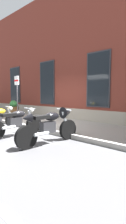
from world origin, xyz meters
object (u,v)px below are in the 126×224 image
at_px(motorcycle_black_naked, 17,122).
at_px(barrel_planter, 14,110).
at_px(motorcycle_black_sport, 51,124).
at_px(parking_sign, 17,91).

relative_size(motorcycle_black_naked, barrel_planter, 2.23).
xyz_separation_m(motorcycle_black_naked, motorcycle_black_sport, (1.53, 0.20, 0.10)).
height_order(motorcycle_black_sport, parking_sign, parking_sign).
height_order(motorcycle_black_sport, barrel_planter, barrel_planter).
distance_m(motorcycle_black_naked, barrel_planter, 3.58).
bearing_deg(motorcycle_black_sport, parking_sign, 160.38).
distance_m(motorcycle_black_sport, barrel_planter, 4.90).
bearing_deg(barrel_planter, parking_sign, -13.28).
distance_m(motorcycle_black_naked, parking_sign, 3.16).
distance_m(motorcycle_black_naked, motorcycle_black_sport, 1.55).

